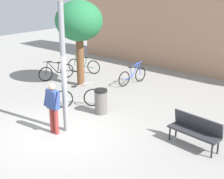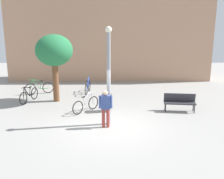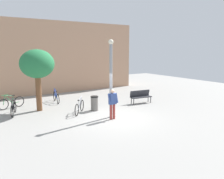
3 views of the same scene
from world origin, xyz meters
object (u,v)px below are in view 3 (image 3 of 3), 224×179
at_px(lamppost, 111,75).
at_px(bicycle_blue, 56,97).
at_px(park_bench, 141,96).
at_px(plaza_tree, 37,65).
at_px(bicycle_green, 11,103).
at_px(person_by_lamppost, 113,102).
at_px(bicycle_silver, 80,107).
at_px(trash_bin, 94,103).
at_px(bicycle_black, 13,109).

relative_size(lamppost, bicycle_blue, 2.41).
distance_m(park_bench, plaza_tree, 7.32).
xyz_separation_m(park_bench, bicycle_green, (-8.09, 3.38, -0.16)).
distance_m(lamppost, bicycle_blue, 5.87).
relative_size(person_by_lamppost, bicycle_silver, 1.19).
bearing_deg(bicycle_green, lamppost, -49.24).
height_order(bicycle_green, bicycle_blue, same).
height_order(park_bench, bicycle_green, bicycle_green).
height_order(bicycle_blue, trash_bin, bicycle_blue).
bearing_deg(person_by_lamppost, trash_bin, 89.34).
xyz_separation_m(bicycle_silver, trash_bin, (1.07, 0.09, 0.08)).
bearing_deg(park_bench, trash_bin, -179.91).
relative_size(park_bench, bicycle_black, 0.94).
height_order(lamppost, bicycle_blue, lamppost).
distance_m(bicycle_blue, trash_bin, 3.78).
bearing_deg(person_by_lamppost, bicycle_black, 139.37).
bearing_deg(bicycle_black, lamppost, -36.87).
relative_size(plaza_tree, bicycle_black, 2.20).
relative_size(plaza_tree, bicycle_silver, 2.73).
distance_m(bicycle_silver, bicycle_blue, 3.66).
xyz_separation_m(person_by_lamppost, bicycle_black, (-4.47, 3.83, -0.58)).
height_order(bicycle_silver, bicycle_blue, same).
bearing_deg(bicycle_green, bicycle_blue, 3.21).
bearing_deg(park_bench, bicycle_black, 168.53).
height_order(plaza_tree, bicycle_silver, plaza_tree).
distance_m(bicycle_green, bicycle_blue, 3.07).
xyz_separation_m(person_by_lamppost, bicycle_green, (-4.31, 5.54, -0.58)).
distance_m(bicycle_silver, bicycle_black, 3.85).
height_order(bicycle_black, bicycle_blue, same).
bearing_deg(lamppost, bicycle_black, 143.13).
distance_m(park_bench, bicycle_blue, 6.15).
bearing_deg(bicycle_blue, bicycle_green, -176.79).
distance_m(lamppost, person_by_lamppost, 1.48).
xyz_separation_m(bicycle_silver, bicycle_black, (-3.42, 1.77, 0.00)).
relative_size(bicycle_silver, bicycle_blue, 0.78).
height_order(park_bench, bicycle_black, bicycle_black).
distance_m(person_by_lamppost, trash_bin, 2.21).
relative_size(bicycle_green, bicycle_black, 0.98).
xyz_separation_m(bicycle_green, bicycle_blue, (3.07, 0.17, -0.00)).
bearing_deg(trash_bin, bicycle_blue, 109.63).
relative_size(lamppost, park_bench, 2.65).
distance_m(lamppost, trash_bin, 2.62).
bearing_deg(plaza_tree, bicycle_silver, -45.78).
distance_m(park_bench, bicycle_silver, 4.82).
relative_size(bicycle_silver, trash_bin, 1.52).
distance_m(plaza_tree, bicycle_green, 3.26).
distance_m(plaza_tree, bicycle_silver, 3.67).
bearing_deg(bicycle_silver, bicycle_black, 152.61).
bearing_deg(person_by_lamppost, bicycle_blue, 102.29).
bearing_deg(lamppost, bicycle_silver, 125.17).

